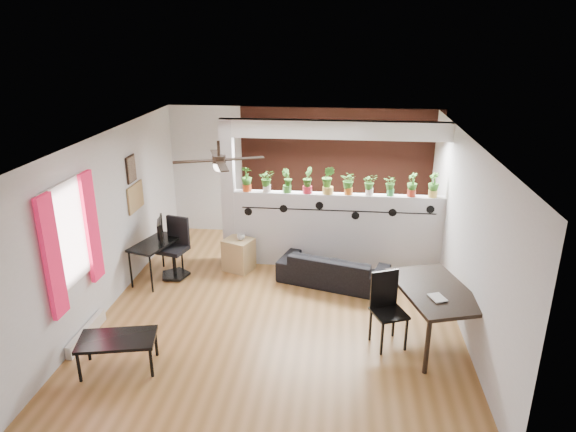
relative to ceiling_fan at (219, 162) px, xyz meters
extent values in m
cube|color=brown|center=(0.80, 0.30, -2.36)|extent=(6.30, 7.10, 0.10)
cube|color=#B7B7BA|center=(0.80, 3.32, -1.01)|extent=(6.30, 0.04, 2.90)
cube|color=#B7B7BA|center=(0.80, -2.72, -1.01)|extent=(6.30, 0.04, 2.90)
cube|color=#B7B7BA|center=(-1.82, 0.30, -1.01)|extent=(0.04, 7.10, 2.90)
cube|color=#B7B7BA|center=(3.42, 0.30, -1.01)|extent=(0.04, 7.10, 2.90)
cube|color=white|center=(0.80, 0.30, 0.34)|extent=(6.30, 7.10, 0.10)
cube|color=#BCBCC1|center=(1.60, 1.80, -1.64)|extent=(3.60, 0.18, 1.35)
cube|color=silver|center=(1.60, 1.80, 0.14)|extent=(3.60, 0.18, 0.30)
cube|color=#BCBCC1|center=(-0.31, 1.80, -1.01)|extent=(0.22, 0.20, 2.60)
cube|color=#9C432D|center=(1.60, 3.27, -1.01)|extent=(3.90, 0.05, 2.60)
cube|color=black|center=(1.60, 1.70, -1.23)|extent=(3.31, 0.01, 0.02)
cylinder|color=black|center=(0.05, 1.70, -1.31)|extent=(0.14, 0.01, 0.14)
cylinder|color=black|center=(0.67, 1.70, -1.23)|extent=(0.14, 0.01, 0.14)
cylinder|color=black|center=(1.29, 1.70, -1.15)|extent=(0.14, 0.01, 0.14)
cylinder|color=black|center=(1.91, 1.70, -1.31)|extent=(0.14, 0.01, 0.14)
cylinder|color=black|center=(2.53, 1.70, -1.23)|extent=(0.14, 0.01, 0.14)
cylinder|color=black|center=(3.15, 1.70, -1.15)|extent=(0.14, 0.01, 0.14)
cube|color=white|center=(-1.78, -0.90, -0.76)|extent=(0.02, 0.95, 1.25)
cube|color=silver|center=(-1.77, -0.90, -0.76)|extent=(0.04, 1.05, 1.35)
cube|color=#E61543|center=(-1.73, -1.40, -0.86)|extent=(0.06, 0.30, 1.55)
cube|color=#E61543|center=(-1.73, -0.40, -0.86)|extent=(0.06, 0.30, 1.55)
cube|color=silver|center=(-1.74, -0.90, -2.22)|extent=(0.08, 1.00, 0.18)
cube|color=#9D7B4B|center=(-1.78, 1.25, -0.96)|extent=(0.03, 0.60, 0.45)
cube|color=#8C7259|center=(-1.78, 1.20, -0.46)|extent=(0.03, 0.30, 0.40)
cube|color=black|center=(-1.78, 1.20, -0.46)|extent=(0.02, 0.34, 0.44)
cylinder|color=black|center=(0.00, 0.00, 0.19)|extent=(0.04, 0.04, 0.20)
cylinder|color=black|center=(0.00, 0.00, 0.04)|extent=(0.18, 0.18, 0.10)
sphere|color=white|center=(0.00, 0.00, -0.05)|extent=(0.17, 0.17, 0.17)
cube|color=black|center=(0.32, 0.12, 0.03)|extent=(0.55, 0.29, 0.01)
cube|color=black|center=(-0.12, 0.32, 0.03)|extent=(0.29, 0.55, 0.01)
cube|color=black|center=(-0.32, -0.12, 0.03)|extent=(0.55, 0.29, 0.01)
cube|color=black|center=(0.12, -0.32, 0.03)|extent=(0.29, 0.55, 0.01)
cylinder|color=#D04718|center=(0.02, 1.80, -0.90)|extent=(0.16, 0.16, 0.12)
imported|color=#225518|center=(0.02, 1.80, -0.70)|extent=(0.24, 0.20, 0.33)
cylinder|color=silver|center=(0.37, 1.80, -0.90)|extent=(0.14, 0.14, 0.12)
imported|color=#225518|center=(0.37, 1.80, -0.72)|extent=(0.23, 0.20, 0.29)
cylinder|color=#3B8430|center=(0.72, 1.80, -0.90)|extent=(0.15, 0.15, 0.12)
imported|color=#225518|center=(0.72, 1.80, -0.71)|extent=(0.21, 0.17, 0.31)
cylinder|color=red|center=(1.07, 1.80, -0.90)|extent=(0.16, 0.16, 0.12)
imported|color=#225518|center=(1.07, 1.80, -0.69)|extent=(0.19, 0.23, 0.35)
cylinder|color=gold|center=(1.42, 1.80, -0.90)|extent=(0.18, 0.18, 0.12)
imported|color=#225518|center=(1.42, 1.80, -0.67)|extent=(0.31, 0.28, 0.39)
cylinder|color=#CE6118|center=(1.78, 1.80, -0.90)|extent=(0.14, 0.14, 0.12)
imported|color=#225518|center=(1.78, 1.80, -0.72)|extent=(0.24, 0.22, 0.30)
cylinder|color=white|center=(2.13, 1.80, -0.90)|extent=(0.13, 0.13, 0.12)
imported|color=#225518|center=(2.13, 1.80, -0.73)|extent=(0.21, 0.18, 0.27)
cylinder|color=green|center=(2.48, 1.80, -0.90)|extent=(0.12, 0.12, 0.12)
imported|color=#225518|center=(2.48, 1.80, -0.74)|extent=(0.22, 0.21, 0.26)
cylinder|color=red|center=(2.83, 1.80, -0.90)|extent=(0.14, 0.14, 0.12)
imported|color=#225518|center=(2.83, 1.80, -0.71)|extent=(0.22, 0.25, 0.31)
cylinder|color=#E4BD50|center=(3.18, 1.80, -0.90)|extent=(0.15, 0.15, 0.12)
imported|color=#225518|center=(3.18, 1.80, -0.70)|extent=(0.26, 0.27, 0.32)
imported|color=black|center=(1.57, 1.12, -2.06)|extent=(1.82, 1.12, 0.50)
cube|color=tan|center=(-0.09, 1.46, -2.03)|extent=(0.59, 0.56, 0.57)
imported|color=gray|center=(-0.04, 1.46, -1.70)|extent=(0.13, 0.13, 0.10)
cube|color=black|center=(-1.39, 0.95, -1.66)|extent=(0.74, 1.03, 0.04)
cylinder|color=black|center=(-1.71, 0.60, -2.00)|extent=(0.03, 0.03, 0.64)
cylinder|color=black|center=(-1.32, 0.48, -2.00)|extent=(0.03, 0.03, 0.64)
cylinder|color=black|center=(-1.46, 1.41, -2.00)|extent=(0.03, 0.03, 0.64)
cylinder|color=black|center=(-1.07, 1.30, -2.00)|extent=(0.03, 0.03, 0.64)
imported|color=black|center=(-1.39, 1.10, -1.54)|extent=(0.34, 0.16, 0.19)
cylinder|color=black|center=(-1.13, 1.05, -2.27)|extent=(0.53, 0.53, 0.04)
cylinder|color=black|center=(-1.13, 1.05, -2.05)|extent=(0.06, 0.06, 0.45)
cube|color=black|center=(-1.13, 1.05, -1.81)|extent=(0.52, 0.52, 0.07)
cube|color=black|center=(-1.08, 1.24, -1.52)|extent=(0.41, 0.16, 0.49)
cube|color=black|center=(2.94, -0.41, -1.56)|extent=(1.24, 1.61, 0.05)
cylinder|color=black|center=(2.76, -1.16, -1.95)|extent=(0.06, 0.06, 0.72)
cylinder|color=black|center=(3.51, -0.93, -1.95)|extent=(0.06, 0.06, 0.72)
cylinder|color=black|center=(2.37, 0.12, -1.95)|extent=(0.06, 0.06, 0.72)
cylinder|color=black|center=(3.11, 0.35, -1.95)|extent=(0.06, 0.06, 0.72)
imported|color=gray|center=(2.84, -0.71, -1.53)|extent=(0.25, 0.28, 0.02)
cube|color=black|center=(2.34, -0.61, -1.83)|extent=(0.54, 0.54, 0.03)
cube|color=black|center=(2.27, -0.44, -1.55)|extent=(0.37, 0.18, 0.52)
cube|color=black|center=(2.25, -0.84, -2.07)|extent=(0.04, 0.04, 0.49)
cube|color=black|center=(2.57, -0.70, -2.07)|extent=(0.04, 0.04, 0.49)
cube|color=black|center=(2.11, -0.52, -1.82)|extent=(0.04, 0.04, 1.00)
cube|color=black|center=(2.43, -0.39, -1.82)|extent=(0.04, 0.04, 1.00)
cube|color=black|center=(-1.02, -1.47, -1.90)|extent=(1.02, 0.70, 0.04)
cylinder|color=black|center=(-1.39, -1.78, -2.12)|extent=(0.04, 0.04, 0.39)
cylinder|color=black|center=(-0.56, -1.59, -2.12)|extent=(0.04, 0.04, 0.39)
cylinder|color=black|center=(-1.48, -1.35, -2.12)|extent=(0.04, 0.04, 0.39)
cylinder|color=black|center=(-0.65, -1.17, -2.12)|extent=(0.04, 0.04, 0.39)
camera|label=1|loc=(1.66, -6.61, 1.68)|focal=32.00mm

